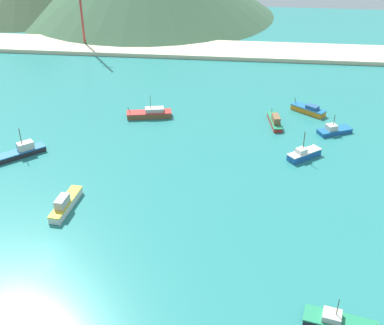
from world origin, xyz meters
The scene contains 10 objects.
ground centered at (0.00, 30.00, -0.25)m, with size 260.00×280.00×0.50m.
fishing_boat_1 centered at (-15.97, 29.61, 0.95)m, with size 9.46×9.14×6.26m.
fishing_boat_2 centered at (43.94, -9.92, 0.63)m, with size 10.01×5.08×4.60m.
fishing_boat_3 centered at (43.05, 35.03, 0.90)m, with size 7.56×6.77×6.22m.
fishing_boat_4 centered at (37.59, 50.43, 0.93)m, with size 3.38×9.81×2.64m.
fishing_boat_5 centered at (-0.54, 11.91, 1.03)m, with size 3.11×10.57×2.97m.
fishing_boat_7 centered at (50.86, 47.42, 0.73)m, with size 8.42×6.07×4.58m.
fishing_boat_8 centered at (7.48, 51.42, 0.92)m, with size 11.24×5.28×5.57m.
fishing_boat_9 centered at (46.11, 58.02, 0.87)m, with size 8.57×7.44×2.97m.
beach_strip centered at (0.00, 104.41, 0.60)m, with size 247.00×17.86×1.20m, color beige.
Camera 1 is at (29.71, -58.14, 52.04)m, focal length 46.89 mm.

